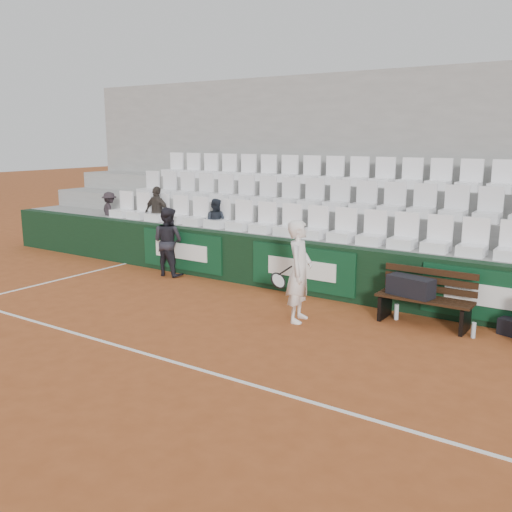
% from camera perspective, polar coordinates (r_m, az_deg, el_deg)
% --- Properties ---
extents(ground, '(80.00, 80.00, 0.00)m').
position_cam_1_polar(ground, '(7.84, -8.35, -10.43)').
color(ground, '#9F4D23').
rests_on(ground, ground).
extents(court_baseline, '(18.00, 0.06, 0.01)m').
position_cam_1_polar(court_baseline, '(7.84, -8.35, -10.41)').
color(court_baseline, white).
rests_on(court_baseline, ground).
extents(back_barrier, '(18.00, 0.34, 1.00)m').
position_cam_1_polar(back_barrier, '(10.79, 6.27, -1.36)').
color(back_barrier, black).
rests_on(back_barrier, ground).
extents(grandstand_tier_front, '(18.00, 0.95, 1.00)m').
position_cam_1_polar(grandstand_tier_front, '(11.37, 7.46, -0.71)').
color(grandstand_tier_front, gray).
rests_on(grandstand_tier_front, ground).
extents(grandstand_tier_mid, '(18.00, 0.95, 1.45)m').
position_cam_1_polar(grandstand_tier_mid, '(12.16, 9.51, 1.13)').
color(grandstand_tier_mid, '#979794').
rests_on(grandstand_tier_mid, ground).
extents(grandstand_tier_back, '(18.00, 0.95, 1.90)m').
position_cam_1_polar(grandstand_tier_back, '(12.98, 11.30, 2.75)').
color(grandstand_tier_back, '#9A9A97').
rests_on(grandstand_tier_back, ground).
extents(grandstand_rear_wall, '(18.00, 0.30, 4.40)m').
position_cam_1_polar(grandstand_rear_wall, '(13.43, 12.58, 8.36)').
color(grandstand_rear_wall, '#959693').
rests_on(grandstand_rear_wall, ground).
extents(seat_row_front, '(11.90, 0.44, 0.63)m').
position_cam_1_polar(seat_row_front, '(11.07, 7.16, 3.24)').
color(seat_row_front, white).
rests_on(seat_row_front, grandstand_tier_front).
extents(seat_row_mid, '(11.90, 0.44, 0.63)m').
position_cam_1_polar(seat_row_mid, '(11.86, 9.32, 5.95)').
color(seat_row_mid, silver).
rests_on(seat_row_mid, grandstand_tier_mid).
extents(seat_row_back, '(11.90, 0.44, 0.63)m').
position_cam_1_polar(seat_row_back, '(12.69, 11.22, 8.30)').
color(seat_row_back, white).
rests_on(seat_row_back, grandstand_tier_back).
extents(bench_left, '(1.50, 0.56, 0.45)m').
position_cam_1_polar(bench_left, '(9.52, 16.41, -5.32)').
color(bench_left, black).
rests_on(bench_left, ground).
extents(sports_bag_left, '(0.78, 0.46, 0.31)m').
position_cam_1_polar(sports_bag_left, '(9.46, 15.20, -2.94)').
color(sports_bag_left, black).
rests_on(sports_bag_left, bench_left).
extents(water_bottle_near, '(0.07, 0.07, 0.27)m').
position_cam_1_polar(water_bottle_near, '(9.69, 13.87, -5.44)').
color(water_bottle_near, silver).
rests_on(water_bottle_near, ground).
extents(water_bottle_far, '(0.07, 0.07, 0.24)m').
position_cam_1_polar(water_bottle_far, '(9.19, 20.93, -6.95)').
color(water_bottle_far, silver).
rests_on(water_bottle_far, ground).
extents(tennis_player, '(0.76, 0.68, 1.66)m').
position_cam_1_polar(tennis_player, '(9.20, 4.35, -1.55)').
color(tennis_player, white).
rests_on(tennis_player, ground).
extents(ball_kid, '(0.75, 0.60, 1.48)m').
position_cam_1_polar(ball_kid, '(12.39, -8.79, 1.43)').
color(ball_kid, black).
rests_on(ball_kid, ground).
extents(spectator_a, '(0.77, 0.61, 1.04)m').
position_cam_1_polar(spectator_a, '(14.91, -14.50, 5.97)').
color(spectator_a, '#271F24').
rests_on(spectator_a, grandstand_tier_front).
extents(spectator_b, '(0.75, 0.33, 1.26)m').
position_cam_1_polar(spectator_b, '(13.70, -9.89, 6.14)').
color(spectator_b, '#37312C').
rests_on(spectator_b, grandstand_tier_front).
extents(spectator_c, '(0.61, 0.52, 1.08)m').
position_cam_1_polar(spectator_c, '(12.57, -4.12, 5.36)').
color(spectator_c, '#1F252F').
rests_on(spectator_c, grandstand_tier_front).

